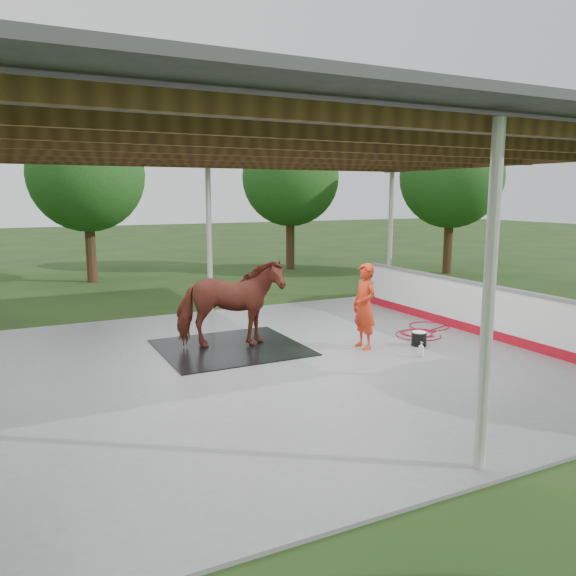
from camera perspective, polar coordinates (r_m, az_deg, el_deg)
name	(u,v)px	position (r m, az deg, el deg)	size (l,w,h in m)	color
ground	(292,362)	(10.63, 0.42, -7.55)	(100.00, 100.00, 0.00)	#1E3814
concrete_slab	(292,361)	(10.63, 0.42, -7.43)	(12.00, 10.00, 0.05)	slate
pavilion_structure	(292,146)	(10.20, 0.44, 14.26)	(12.60, 10.60, 4.05)	beige
dasher_board	(476,309)	(13.16, 18.59, -2.07)	(0.16, 8.00, 1.15)	#AC0E1D
tree_belt	(285,159)	(11.13, -0.30, 12.95)	(28.00, 28.00, 5.80)	#382314
rubber_mat	(231,347)	(11.46, -5.84, -6.02)	(2.78, 2.60, 0.02)	black
horse	(230,304)	(11.26, -5.92, -1.61)	(0.96, 2.10, 1.78)	maroon
handler	(364,306)	(11.32, 7.77, -1.83)	(0.63, 0.41, 1.72)	red
wash_bucket	(419,338)	(11.86, 13.16, -5.01)	(0.31, 0.31, 0.29)	black
soap_bottle_a	(421,349)	(11.05, 13.37, -6.09)	(0.11, 0.11, 0.30)	silver
soap_bottle_b	(437,335)	(12.51, 14.91, -4.60)	(0.08, 0.08, 0.18)	#338CD8
hose_coil	(422,331)	(13.05, 13.43, -4.32)	(2.11, 1.52, 0.02)	#AD0C2B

